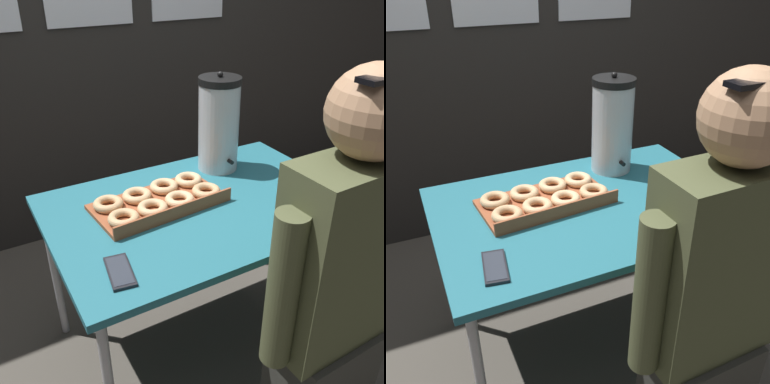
# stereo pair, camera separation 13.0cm
# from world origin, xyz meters

# --- Properties ---
(ground_plane) EXTENTS (12.00, 12.00, 0.00)m
(ground_plane) POSITION_xyz_m (0.00, 0.00, 0.00)
(ground_plane) COLOR #4C473F
(folding_table) EXTENTS (1.13, 0.77, 0.70)m
(folding_table) POSITION_xyz_m (0.00, 0.00, 0.65)
(folding_table) COLOR #236675
(folding_table) RESTS_ON ground
(donut_box) EXTENTS (0.50, 0.29, 0.05)m
(donut_box) POSITION_xyz_m (-0.15, 0.07, 0.72)
(donut_box) COLOR brown
(donut_box) RESTS_ON folding_table
(coffee_urn) EXTENTS (0.18, 0.20, 0.42)m
(coffee_urn) POSITION_xyz_m (0.22, 0.24, 0.90)
(coffee_urn) COLOR silver
(coffee_urn) RESTS_ON folding_table
(cell_phone) EXTENTS (0.09, 0.16, 0.01)m
(cell_phone) POSITION_xyz_m (-0.42, -0.23, 0.71)
(cell_phone) COLOR black
(cell_phone) RESTS_ON folding_table
(person_seated) EXTENTS (0.53, 0.23, 1.31)m
(person_seated) POSITION_xyz_m (0.12, -0.57, 0.65)
(person_seated) COLOR #33332D
(person_seated) RESTS_ON ground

